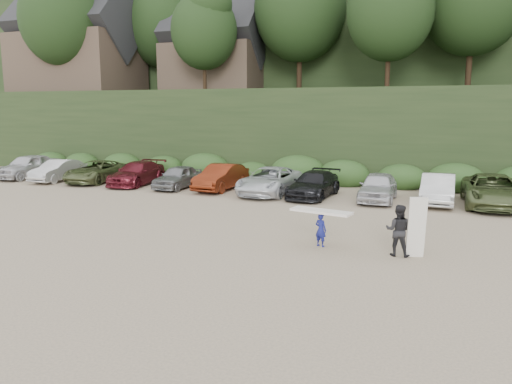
% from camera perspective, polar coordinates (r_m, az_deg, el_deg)
% --- Properties ---
extents(ground, '(120.00, 120.00, 0.00)m').
position_cam_1_polar(ground, '(17.93, -1.29, -5.73)').
color(ground, tan).
rests_on(ground, ground).
extents(hillside_backdrop, '(90.00, 41.50, 28.00)m').
position_cam_1_polar(hillside_backdrop, '(52.84, 13.30, 16.39)').
color(hillside_backdrop, black).
rests_on(hillside_backdrop, ground).
extents(parked_cars, '(39.77, 5.85, 1.62)m').
position_cam_1_polar(parked_cars, '(27.56, 3.93, 1.20)').
color(parked_cars, silver).
rests_on(parked_cars, ground).
extents(child_surfer, '(2.22, 1.05, 1.28)m').
position_cam_1_polar(child_surfer, '(17.31, 7.43, -3.39)').
color(child_surfer, navy).
rests_on(child_surfer, ground).
extents(adult_surfer, '(1.29, 0.69, 1.99)m').
position_cam_1_polar(adult_surfer, '(16.73, 16.12, -4.20)').
color(adult_surfer, black).
rests_on(adult_surfer, ground).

